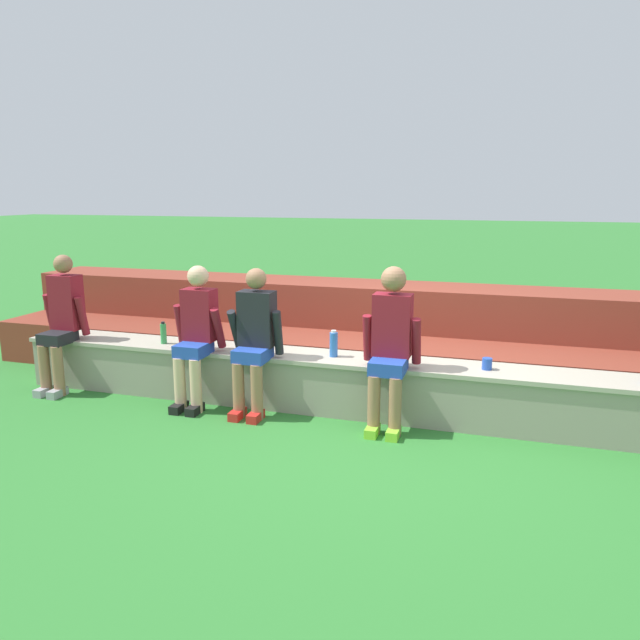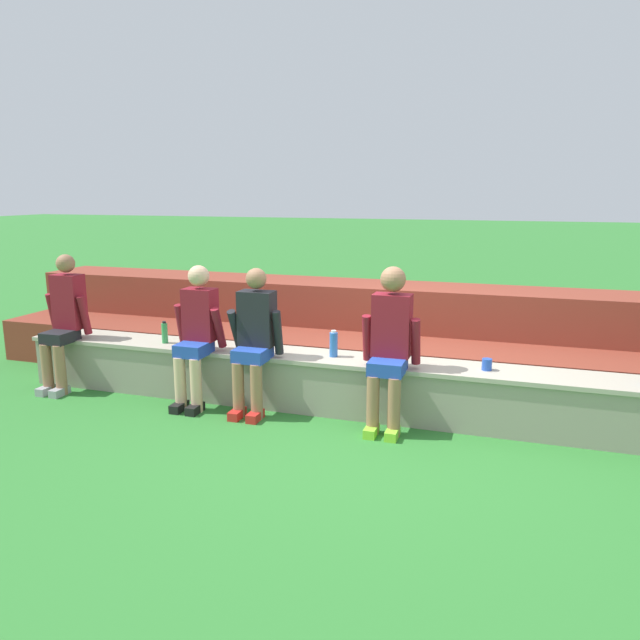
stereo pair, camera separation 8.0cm
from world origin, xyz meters
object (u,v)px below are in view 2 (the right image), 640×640
person_far_left (64,319)px  water_bottle_center_gap (334,344)px  water_bottle_near_right (165,333)px  plastic_cup_right_end (487,364)px  person_right_of_center (390,343)px  person_center (254,337)px  person_left_of_center (196,332)px

person_far_left → water_bottle_center_gap: bearing=4.8°
water_bottle_near_right → plastic_cup_right_end: 3.21m
person_right_of_center → water_bottle_center_gap: (-0.59, 0.26, -0.12)m
plastic_cup_right_end → person_center: bearing=-172.5°
person_left_of_center → person_far_left: bearing=179.1°
person_right_of_center → water_bottle_near_right: person_right_of_center is taller
plastic_cup_right_end → person_left_of_center: bearing=-174.5°
person_left_of_center → person_right_of_center: size_ratio=0.96×
person_center → plastic_cup_right_end: person_center is taller
person_center → person_right_of_center: bearing=0.8°
person_left_of_center → plastic_cup_right_end: size_ratio=13.34×
person_center → person_right_of_center: person_right_of_center is taller
person_left_of_center → water_bottle_near_right: 0.56m
person_far_left → water_bottle_center_gap: 2.89m
person_center → person_right_of_center: size_ratio=0.96×
water_bottle_center_gap → water_bottle_near_right: bearing=-178.7°
water_bottle_near_right → water_bottle_center_gap: water_bottle_center_gap is taller
person_center → water_bottle_near_right: 1.14m
person_center → water_bottle_near_right: person_center is taller
person_far_left → water_bottle_center_gap: (2.88, 0.24, -0.10)m
person_center → water_bottle_center_gap: 0.75m
person_right_of_center → water_bottle_center_gap: 0.66m
person_far_left → person_center: size_ratio=1.04×
water_bottle_near_right → water_bottle_center_gap: 1.80m
person_far_left → person_right_of_center: 3.47m
person_right_of_center → plastic_cup_right_end: bearing=17.5°
person_right_of_center → water_bottle_near_right: (-2.39, 0.22, -0.13)m
plastic_cup_right_end → water_bottle_center_gap: bearing=179.7°
water_bottle_near_right → person_center: bearing=-12.2°
water_bottle_near_right → plastic_cup_right_end: water_bottle_near_right is taller
water_bottle_center_gap → person_center: bearing=-157.8°
person_right_of_center → water_bottle_near_right: 2.41m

